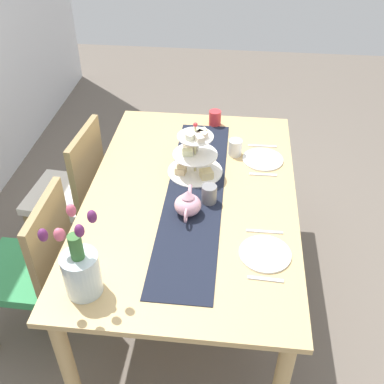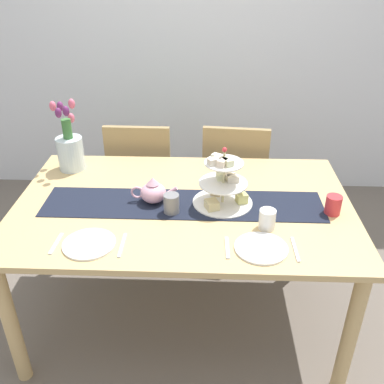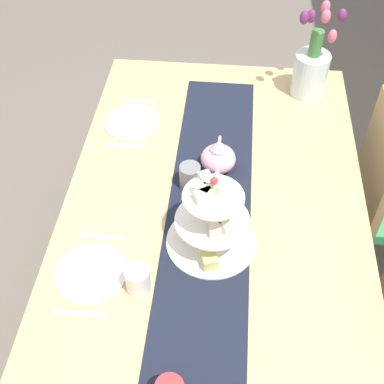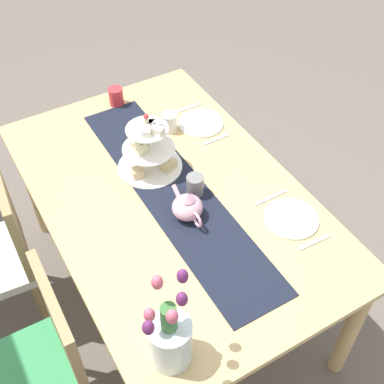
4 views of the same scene
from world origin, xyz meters
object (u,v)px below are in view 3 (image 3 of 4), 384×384
at_px(dining_table, 214,215).
at_px(dinner_plate_left, 132,122).
at_px(fork_left, 138,101).
at_px(knife_left, 126,146).
at_px(fork_right, 101,237).
at_px(mug_grey, 190,176).
at_px(tiered_cake_stand, 212,223).
at_px(tulip_vase, 311,68).
at_px(dinner_plate_right, 91,273).
at_px(knife_right, 80,314).
at_px(mug_white_text, 138,280).
at_px(teapot, 218,158).

bearing_deg(dining_table, dinner_plate_left, -136.39).
relative_size(dinner_plate_left, fork_left, 1.53).
distance_m(knife_left, fork_right, 0.45).
bearing_deg(mug_grey, tiered_cake_stand, 20.81).
xyz_separation_m(tulip_vase, dinner_plate_right, (1.02, -0.73, -0.12)).
bearing_deg(fork_left, mug_grey, 29.63).
xyz_separation_m(knife_left, fork_right, (0.45, 0.00, 0.00)).
height_order(dinner_plate_right, knife_right, dinner_plate_right).
bearing_deg(fork_right, dinner_plate_right, 0.00).
bearing_deg(dining_table, mug_white_text, -27.91).
distance_m(tulip_vase, dinner_plate_right, 1.26).
distance_m(teapot, dinner_plate_left, 0.44).
bearing_deg(knife_right, dining_table, 143.57).
xyz_separation_m(dining_table, mug_grey, (-0.05, -0.10, 0.15)).
relative_size(dining_table, dinner_plate_left, 7.38).
xyz_separation_m(dining_table, teapot, (-0.15, 0.00, 0.15)).
distance_m(tiered_cake_stand, mug_grey, 0.27).
distance_m(dinner_plate_left, mug_white_text, 0.80).
distance_m(dining_table, dinner_plate_left, 0.54).
bearing_deg(fork_right, mug_grey, 133.63).
bearing_deg(tulip_vase, mug_grey, -36.61).
height_order(tiered_cake_stand, knife_left, tiered_cake_stand).
bearing_deg(teapot, dinner_plate_left, -122.70).
height_order(knife_left, knife_right, same).
height_order(fork_left, dinner_plate_right, dinner_plate_right).
height_order(knife_right, mug_white_text, mug_white_text).
distance_m(fork_left, mug_grey, 0.56).
xyz_separation_m(dining_table, tulip_vase, (-0.67, 0.36, 0.22)).
distance_m(fork_left, dinner_plate_right, 0.89).
distance_m(dinner_plate_left, dinner_plate_right, 0.74).
bearing_deg(tulip_vase, tiered_cake_stand, -22.79).
xyz_separation_m(knife_left, knife_right, (0.74, 0.00, 0.00)).
distance_m(fork_right, mug_grey, 0.38).
relative_size(dining_table, knife_left, 9.99).
bearing_deg(knife_right, dinner_plate_right, 180.00).
xyz_separation_m(knife_right, mug_white_text, (-0.11, 0.16, 0.04)).
distance_m(dinner_plate_left, mug_grey, 0.44).
height_order(tulip_vase, knife_left, tulip_vase).
xyz_separation_m(tiered_cake_stand, tulip_vase, (-0.86, 0.36, 0.02)).
bearing_deg(dining_table, teapot, 180.00).
height_order(teapot, dinner_plate_right, teapot).
distance_m(dinner_plate_right, mug_white_text, 0.17).
distance_m(knife_left, mug_grey, 0.34).
bearing_deg(fork_left, dinner_plate_left, 0.00).
distance_m(dining_table, fork_left, 0.66).
bearing_deg(dinner_plate_right, dining_table, 133.90).
bearing_deg(mug_white_text, fork_left, -170.22).
relative_size(dining_table, teapot, 7.12).
bearing_deg(fork_right, knife_right, 0.00).
height_order(dinner_plate_left, knife_left, dinner_plate_left).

